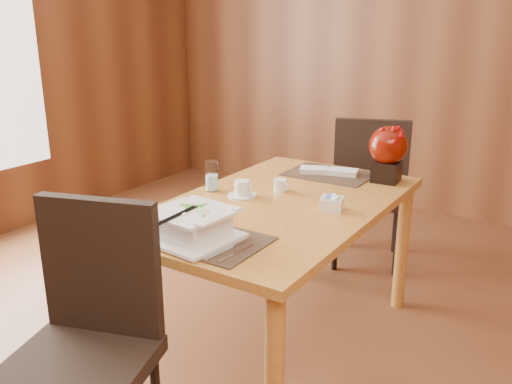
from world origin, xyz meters
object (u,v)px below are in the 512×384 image
Objects in this scene: creamer_jug at (280,185)px; far_chair at (370,184)px; dining_table at (279,221)px; soup_setting at (193,226)px; coffee_cup at (242,190)px; berry_decor at (388,151)px; water_glass at (212,176)px; sugar_caddy at (332,204)px; near_chair at (87,330)px; bread_plate at (126,225)px.

creamer_jug is 0.97m from far_chair.
soup_setting is (-0.04, -0.58, 0.16)m from dining_table.
coffee_cup is 0.48× the size of berry_decor.
water_glass is at bearing 50.73° from far_chair.
sugar_caddy is 0.58m from berry_decor.
creamer_jug is 1.19m from near_chair.
creamer_jug is 0.60m from berry_decor.
soup_setting is 0.33× the size of far_chair.
berry_decor is (0.05, 0.56, 0.14)m from sugar_caddy.
far_chair is (0.40, 1.12, -0.26)m from water_glass.
coffee_cup is 0.61m from bread_plate.
far_chair is at bearing 88.14° from dining_table.
bread_plate is (-0.37, -0.60, 0.10)m from dining_table.
soup_setting is 3.99× the size of creamer_jug.
sugar_caddy is at bearing 6.41° from coffee_cup.
berry_decor reaches higher than creamer_jug.
soup_setting is at bearing -94.15° from dining_table.
creamer_jug reaches higher than dining_table.
far_chair reaches higher than water_glass.
sugar_caddy is 0.59× the size of bread_plate.
water_glass is at bearing -137.32° from berry_decor.
far_chair is (-0.27, 0.50, -0.35)m from berry_decor.
coffee_cup is 1.66× the size of creamer_jug.
dining_table is 0.40m from water_glass.
creamer_jug is 0.08× the size of far_chair.
berry_decor is 1.38m from bread_plate.
coffee_cup is at bearing -102.06° from creamer_jug.
soup_setting is at bearing 57.80° from near_chair.
berry_decor reaches higher than bread_plate.
dining_table is 0.23m from coffee_cup.
water_glass is 1.56× the size of sugar_caddy.
near_chair is (-0.46, -1.61, -0.36)m from berry_decor.
water_glass is at bearing 83.97° from near_chair.
near_chair is (-0.41, -1.04, -0.22)m from sugar_caddy.
far_chair is at bearing 76.52° from bread_plate.
water_glass is at bearing -178.07° from coffee_cup.
dining_table is at bearing 7.60° from coffee_cup.
near_chair is at bearing -78.04° from water_glass.
coffee_cup is 0.93× the size of water_glass.
far_chair is (0.04, 1.09, -0.09)m from dining_table.
near_chair is 2.12m from far_chair.
dining_table is at bearing -117.51° from berry_decor.
water_glass is 1.22m from far_chair.
near_chair is at bearing -62.58° from bread_plate.
creamer_jug is at bearing 98.59° from soup_setting.
coffee_cup is 0.18m from water_glass.
far_chair reaches higher than creamer_jug.
soup_setting is at bearing -106.61° from berry_decor.
dining_table is 0.29m from sugar_caddy.
far_chair is at bearing 78.65° from coffee_cup.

